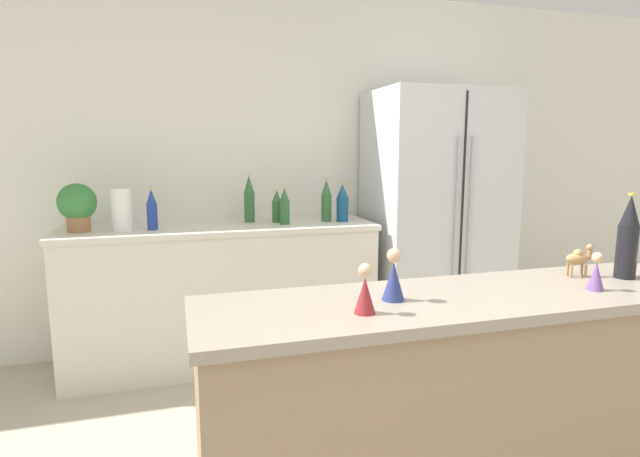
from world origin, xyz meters
The scene contains 17 objects.
wall_back centered at (0.00, 2.73, 1.27)m, with size 8.00×0.06×2.55m.
back_counter centered at (-0.53, 2.40, 0.47)m, with size 2.01×0.63×0.94m.
refrigerator centered at (1.01, 2.33, 0.92)m, with size 0.93×0.72×1.83m.
bar_counter centered at (0.13, 0.50, 0.48)m, with size 1.85×0.48×0.95m.
potted_plant centered at (-1.38, 2.36, 1.10)m, with size 0.22×0.22×0.29m.
paper_towel_roll centered at (-1.13, 2.32, 1.06)m, with size 0.12×0.12×0.26m.
back_bottle_0 centered at (-0.95, 2.31, 1.06)m, with size 0.06×0.06×0.26m.
back_bottle_1 centered at (-0.15, 2.42, 1.04)m, with size 0.07×0.07×0.23m.
back_bottle_2 centered at (0.18, 2.37, 1.08)m, with size 0.07×0.07×0.30m.
back_bottle_3 centered at (-0.12, 2.31, 1.05)m, with size 0.06×0.06×0.25m.
back_bottle_4 centered at (0.29, 2.33, 1.06)m, with size 0.08×0.08×0.27m.
back_bottle_5 centered at (-0.33, 2.47, 1.09)m, with size 0.07×0.07×0.33m.
wine_bottle centered at (0.79, 0.53, 1.10)m, with size 0.07×0.07×0.32m.
camel_figurine centered at (0.63, 0.59, 1.02)m, with size 0.10×0.06×0.12m.
wise_man_figurine_blue centered at (0.55, 0.43, 1.01)m, with size 0.06×0.06×0.13m.
wise_man_figurine_crimson centered at (-0.16, 0.51, 1.02)m, with size 0.07×0.07×0.17m.
wise_man_figurine_purple centered at (-0.29, 0.42, 1.01)m, with size 0.06×0.06×0.15m.
Camera 1 is at (-0.81, -0.89, 1.42)m, focal length 28.00 mm.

